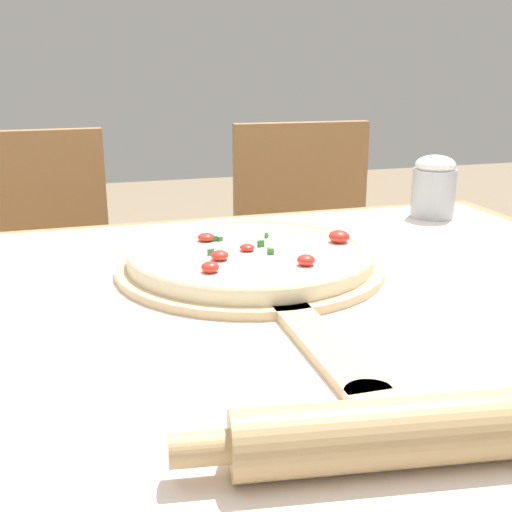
{
  "coord_description": "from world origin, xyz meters",
  "views": [
    {
      "loc": [
        -0.27,
        -0.73,
        1.06
      ],
      "look_at": [
        -0.03,
        0.11,
        0.79
      ],
      "focal_mm": 45.0,
      "sensor_mm": 36.0,
      "label": 1
    }
  ],
  "objects_px": {
    "pizza_peel": "(255,271)",
    "rolling_pin": "(443,429)",
    "chair_left": "(36,289)",
    "flour_cup": "(434,186)",
    "pizza": "(251,254)",
    "chair_right": "(309,264)"
  },
  "relations": [
    {
      "from": "pizza_peel",
      "to": "rolling_pin",
      "type": "xyz_separation_m",
      "value": [
        0.02,
        -0.47,
        0.02
      ]
    },
    {
      "from": "pizza",
      "to": "chair_left",
      "type": "distance_m",
      "value": 0.83
    },
    {
      "from": "pizza",
      "to": "chair_right",
      "type": "height_order",
      "value": "chair_right"
    },
    {
      "from": "pizza",
      "to": "rolling_pin",
      "type": "relative_size",
      "value": 0.86
    },
    {
      "from": "rolling_pin",
      "to": "chair_right",
      "type": "relative_size",
      "value": 0.47
    },
    {
      "from": "rolling_pin",
      "to": "chair_left",
      "type": "relative_size",
      "value": 0.47
    },
    {
      "from": "chair_left",
      "to": "flour_cup",
      "type": "bearing_deg",
      "value": -32.91
    },
    {
      "from": "rolling_pin",
      "to": "flour_cup",
      "type": "relative_size",
      "value": 3.46
    },
    {
      "from": "pizza",
      "to": "chair_right",
      "type": "relative_size",
      "value": 0.4
    },
    {
      "from": "pizza_peel",
      "to": "flour_cup",
      "type": "height_order",
      "value": "flour_cup"
    },
    {
      "from": "pizza_peel",
      "to": "rolling_pin",
      "type": "distance_m",
      "value": 0.47
    },
    {
      "from": "pizza_peel",
      "to": "rolling_pin",
      "type": "height_order",
      "value": "rolling_pin"
    },
    {
      "from": "chair_left",
      "to": "flour_cup",
      "type": "height_order",
      "value": "chair_left"
    },
    {
      "from": "pizza",
      "to": "chair_left",
      "type": "bearing_deg",
      "value": 116.4
    },
    {
      "from": "rolling_pin",
      "to": "chair_right",
      "type": "xyz_separation_m",
      "value": [
        0.35,
        1.2,
        -0.27
      ]
    },
    {
      "from": "flour_cup",
      "to": "chair_right",
      "type": "bearing_deg",
      "value": 97.83
    },
    {
      "from": "rolling_pin",
      "to": "chair_right",
      "type": "distance_m",
      "value": 1.28
    },
    {
      "from": "rolling_pin",
      "to": "flour_cup",
      "type": "height_order",
      "value": "flour_cup"
    },
    {
      "from": "chair_right",
      "to": "flour_cup",
      "type": "xyz_separation_m",
      "value": [
        0.07,
        -0.49,
        0.3
      ]
    },
    {
      "from": "chair_left",
      "to": "flour_cup",
      "type": "relative_size",
      "value": 7.34
    },
    {
      "from": "pizza",
      "to": "flour_cup",
      "type": "distance_m",
      "value": 0.49
    },
    {
      "from": "pizza_peel",
      "to": "flour_cup",
      "type": "relative_size",
      "value": 5.13
    }
  ]
}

